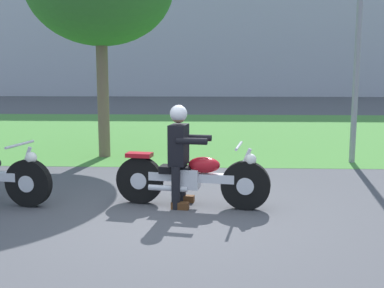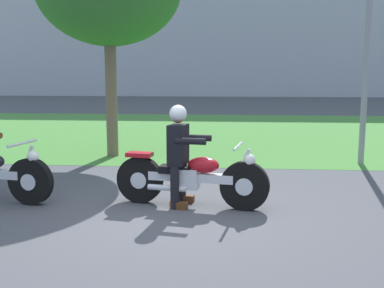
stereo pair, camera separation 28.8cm
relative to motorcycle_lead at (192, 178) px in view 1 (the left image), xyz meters
The scene contains 5 objects.
ground 0.74m from the motorcycle_lead, 126.02° to the right, with size 120.00×120.00×0.00m, color #4C4C51.
grass_verge 8.68m from the motorcycle_lead, 92.39° to the left, with size 60.00×12.00×0.01m, color #478438.
stadium_facade 36.88m from the motorcycle_lead, 85.39° to the left, with size 49.98×8.00×16.49m, color silver.
motorcycle_lead is the anchor object (origin of this frame).
rider_lead 0.46m from the motorcycle_lead, 169.75° to the left, with size 0.60×0.52×1.42m.
Camera 1 is at (0.63, -5.71, 1.83)m, focal length 42.89 mm.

